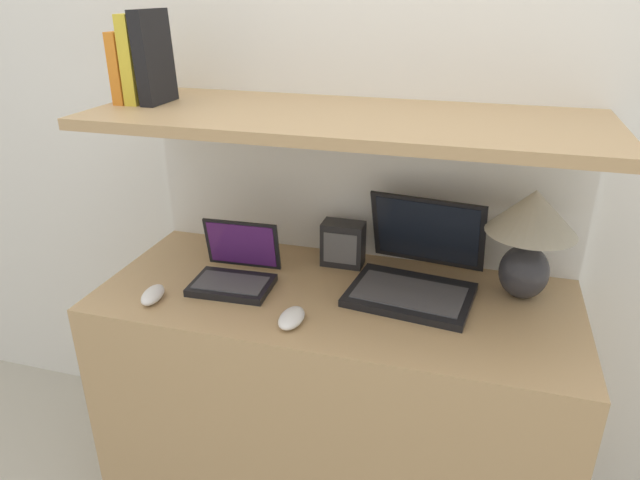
% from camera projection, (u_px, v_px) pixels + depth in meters
% --- Properties ---
extents(wall_back, '(6.00, 0.05, 2.40)m').
position_uv_depth(wall_back, '(366.00, 110.00, 1.67)').
color(wall_back, white).
rests_on(wall_back, ground_plane).
extents(desk, '(1.29, 0.55, 0.76)m').
position_uv_depth(desk, '(334.00, 406.00, 1.70)').
color(desk, tan).
rests_on(desk, ground_plane).
extents(back_riser, '(1.29, 0.04, 1.21)m').
position_uv_depth(back_riser, '(358.00, 294.00, 1.87)').
color(back_riser, white).
rests_on(back_riser, ground_plane).
extents(shelf, '(1.29, 0.49, 0.03)m').
position_uv_depth(shelf, '(344.00, 119.00, 1.42)').
color(shelf, tan).
rests_on(shelf, back_riser).
extents(table_lamp, '(0.23, 0.23, 0.30)m').
position_uv_depth(table_lamp, '(531.00, 229.00, 1.46)').
color(table_lamp, '#2D2D33').
rests_on(table_lamp, desk).
extents(laptop_large, '(0.36, 0.36, 0.24)m').
position_uv_depth(laptop_large, '(416.00, 273.00, 1.55)').
color(laptop_large, black).
rests_on(laptop_large, desk).
extents(laptop_small, '(0.23, 0.20, 0.17)m').
position_uv_depth(laptop_small, '(235.00, 271.00, 1.59)').
color(laptop_small, black).
rests_on(laptop_small, desk).
extents(computer_mouse, '(0.06, 0.11, 0.03)m').
position_uv_depth(computer_mouse, '(292.00, 318.00, 1.41)').
color(computer_mouse, white).
rests_on(computer_mouse, desk).
extents(second_mouse, '(0.06, 0.11, 0.03)m').
position_uv_depth(second_mouse, '(153.00, 295.00, 1.51)').
color(second_mouse, white).
rests_on(second_mouse, desk).
extents(router_box, '(0.12, 0.07, 0.13)m').
position_uv_depth(router_box, '(343.00, 244.00, 1.69)').
color(router_box, black).
rests_on(router_box, desk).
extents(book_orange, '(0.03, 0.14, 0.18)m').
position_uv_depth(book_orange, '(128.00, 67.00, 1.53)').
color(book_orange, orange).
rests_on(book_orange, shelf).
extents(book_yellow, '(0.04, 0.13, 0.23)m').
position_uv_depth(book_yellow, '(139.00, 59.00, 1.51)').
color(book_yellow, gold).
rests_on(book_yellow, shelf).
extents(book_black, '(0.05, 0.14, 0.24)m').
position_uv_depth(book_black, '(154.00, 57.00, 1.50)').
color(book_black, black).
rests_on(book_black, shelf).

